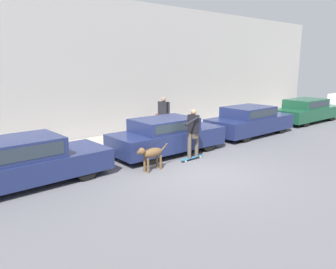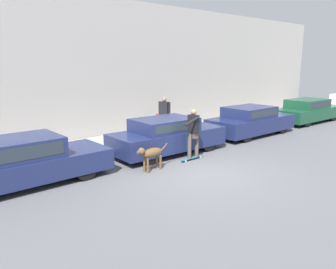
{
  "view_description": "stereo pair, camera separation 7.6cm",
  "coord_description": "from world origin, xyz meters",
  "px_view_note": "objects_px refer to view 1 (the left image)",
  "views": [
    {
      "loc": [
        -6.73,
        -6.41,
        3.17
      ],
      "look_at": [
        -0.16,
        1.39,
        0.95
      ],
      "focal_mm": 35.0,
      "sensor_mm": 36.0,
      "label": 1
    },
    {
      "loc": [
        -6.67,
        -6.45,
        3.17
      ],
      "look_at": [
        -0.16,
        1.39,
        0.95
      ],
      "focal_mm": 35.0,
      "sensor_mm": 36.0,
      "label": 2
    }
  ],
  "objects_px": {
    "parked_car_2": "(250,121)",
    "skateboarder": "(193,131)",
    "dog": "(151,154)",
    "parked_car_0": "(21,163)",
    "parked_car_3": "(307,111)",
    "pedestrian_with_bag": "(163,114)",
    "parked_car_1": "(167,136)"
  },
  "relations": [
    {
      "from": "parked_car_2",
      "to": "skateboarder",
      "type": "xyz_separation_m",
      "value": [
        -4.74,
        -1.18,
        0.36
      ]
    },
    {
      "from": "dog",
      "to": "parked_car_0",
      "type": "bearing_deg",
      "value": -24.42
    },
    {
      "from": "parked_car_0",
      "to": "parked_car_3",
      "type": "height_order",
      "value": "parked_car_0"
    },
    {
      "from": "parked_car_3",
      "to": "pedestrian_with_bag",
      "type": "height_order",
      "value": "pedestrian_with_bag"
    },
    {
      "from": "parked_car_2",
      "to": "parked_car_3",
      "type": "bearing_deg",
      "value": -0.21
    },
    {
      "from": "parked_car_1",
      "to": "parked_car_3",
      "type": "xyz_separation_m",
      "value": [
        10.02,
        0.0,
        -0.01
      ]
    },
    {
      "from": "parked_car_2",
      "to": "skateboarder",
      "type": "distance_m",
      "value": 4.9
    },
    {
      "from": "parked_car_3",
      "to": "skateboarder",
      "type": "bearing_deg",
      "value": -172.17
    },
    {
      "from": "parked_car_2",
      "to": "dog",
      "type": "relative_size",
      "value": 3.66
    },
    {
      "from": "parked_car_0",
      "to": "parked_car_3",
      "type": "bearing_deg",
      "value": -1.72
    },
    {
      "from": "parked_car_3",
      "to": "dog",
      "type": "relative_size",
      "value": 3.83
    },
    {
      "from": "parked_car_2",
      "to": "parked_car_3",
      "type": "distance_m",
      "value": 5.15
    },
    {
      "from": "parked_car_2",
      "to": "pedestrian_with_bag",
      "type": "relative_size",
      "value": 2.76
    },
    {
      "from": "skateboarder",
      "to": "parked_car_1",
      "type": "bearing_deg",
      "value": -86.25
    },
    {
      "from": "parked_car_2",
      "to": "skateboarder",
      "type": "bearing_deg",
      "value": -166.23
    },
    {
      "from": "parked_car_3",
      "to": "skateboarder",
      "type": "relative_size",
      "value": 1.76
    },
    {
      "from": "parked_car_1",
      "to": "parked_car_2",
      "type": "distance_m",
      "value": 4.87
    },
    {
      "from": "parked_car_2",
      "to": "parked_car_3",
      "type": "height_order",
      "value": "parked_car_2"
    },
    {
      "from": "parked_car_3",
      "to": "pedestrian_with_bag",
      "type": "distance_m",
      "value": 8.66
    },
    {
      "from": "parked_car_0",
      "to": "skateboarder",
      "type": "relative_size",
      "value": 1.76
    },
    {
      "from": "parked_car_0",
      "to": "skateboarder",
      "type": "distance_m",
      "value": 5.24
    },
    {
      "from": "parked_car_0",
      "to": "parked_car_1",
      "type": "distance_m",
      "value": 4.97
    },
    {
      "from": "parked_car_2",
      "to": "pedestrian_with_bag",
      "type": "height_order",
      "value": "pedestrian_with_bag"
    },
    {
      "from": "parked_car_2",
      "to": "parked_car_3",
      "type": "xyz_separation_m",
      "value": [
        5.15,
        0.0,
        -0.0
      ]
    },
    {
      "from": "parked_car_3",
      "to": "pedestrian_with_bag",
      "type": "relative_size",
      "value": 2.88
    },
    {
      "from": "dog",
      "to": "pedestrian_with_bag",
      "type": "relative_size",
      "value": 0.75
    },
    {
      "from": "parked_car_0",
      "to": "parked_car_1",
      "type": "bearing_deg",
      "value": -1.7
    },
    {
      "from": "parked_car_1",
      "to": "pedestrian_with_bag",
      "type": "xyz_separation_m",
      "value": [
        1.66,
        2.22,
        0.39
      ]
    },
    {
      "from": "parked_car_0",
      "to": "dog",
      "type": "distance_m",
      "value": 3.55
    },
    {
      "from": "dog",
      "to": "pedestrian_with_bag",
      "type": "height_order",
      "value": "pedestrian_with_bag"
    },
    {
      "from": "parked_car_3",
      "to": "dog",
      "type": "xyz_separation_m",
      "value": [
        -11.65,
        -1.22,
        -0.09
      ]
    },
    {
      "from": "parked_car_3",
      "to": "pedestrian_with_bag",
      "type": "bearing_deg",
      "value": 166.14
    }
  ]
}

